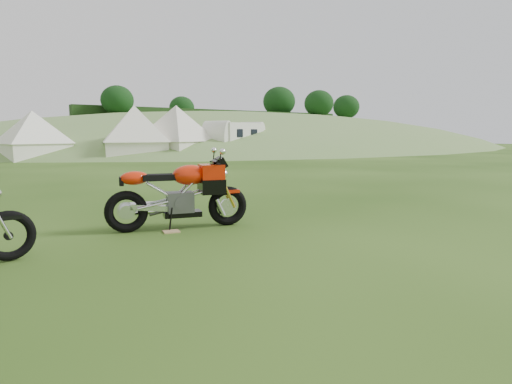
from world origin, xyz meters
TOP-DOWN VIEW (x-y plane):
  - ground at (0.00, 0.00)m, footprint 120.00×120.00m
  - hillside at (24.00, 40.00)m, footprint 80.00×64.00m
  - hedgerow at (24.00, 40.00)m, footprint 36.00×1.20m
  - sport_motorcycle at (-1.39, 0.84)m, footprint 2.19×1.12m
  - plywood_board at (-1.61, 0.68)m, footprint 0.28×0.24m
  - tent_left at (-0.26, 21.48)m, footprint 3.61×3.61m
  - tent_mid at (4.66, 19.01)m, footprint 4.12×4.12m
  - tent_right at (7.12, 18.67)m, footprint 4.43×4.43m
  - caravan at (11.11, 18.29)m, footprint 5.15×3.65m

SIDE VIEW (x-z plane):
  - ground at x=0.00m, z-range 0.00..0.00m
  - hillside at x=24.00m, z-range -4.00..4.00m
  - hedgerow at x=24.00m, z-range -4.30..4.30m
  - plywood_board at x=-1.61m, z-range 0.00..0.02m
  - sport_motorcycle at x=-1.39m, z-range 0.00..1.28m
  - caravan at x=11.11m, z-range 0.00..2.21m
  - tent_left at x=-0.26m, z-range 0.00..2.70m
  - tent_mid at x=4.66m, z-range 0.00..2.90m
  - tent_right at x=7.12m, z-range 0.00..2.94m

